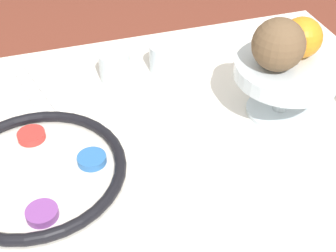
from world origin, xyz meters
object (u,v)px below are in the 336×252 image
seder_plate (36,172)px  cup_mid (165,58)px  cup_near (115,66)px  coconut (278,45)px  orange_fruit (302,38)px  fruit_stand (286,76)px

seder_plate → cup_mid: (0.31, 0.26, 0.02)m
seder_plate → cup_near: size_ratio=4.54×
coconut → cup_mid: bearing=123.4°
orange_fruit → fruit_stand: bearing=-147.8°
coconut → fruit_stand: bearing=8.4°
orange_fruit → seder_plate: bearing=-173.3°
coconut → orange_fruit: bearing=21.5°
seder_plate → coconut: size_ratio=3.19×
seder_plate → orange_fruit: orange_fruit is taller
cup_near → cup_mid: (0.11, 0.00, 0.00)m
cup_near → orange_fruit: bearing=-31.3°
coconut → seder_plate: bearing=-175.5°
seder_plate → coconut: bearing=4.5°
fruit_stand → coconut: bearing=-171.6°
orange_fruit → cup_mid: 0.31m
seder_plate → fruit_stand: bearing=4.8°
orange_fruit → cup_near: (-0.32, 0.20, -0.12)m
seder_plate → cup_near: bearing=52.8°
orange_fruit → cup_near: bearing=148.7°
seder_plate → coconut: 0.48m
seder_plate → coconut: (0.46, 0.04, 0.15)m
fruit_stand → orange_fruit: bearing=32.2°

